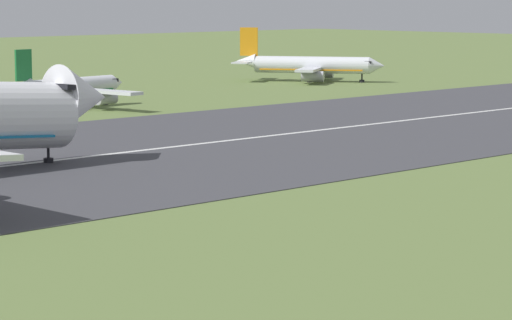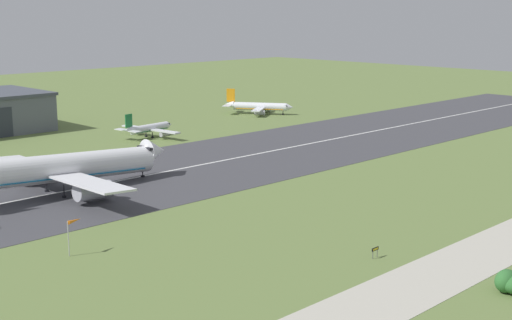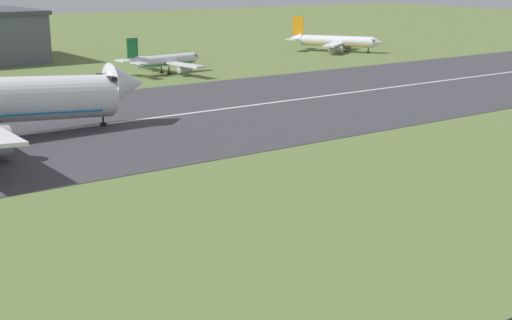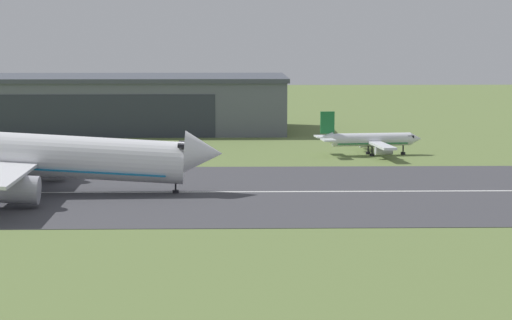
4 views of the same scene
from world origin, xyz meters
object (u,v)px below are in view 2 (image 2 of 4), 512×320
at_px(airplane_landing, 50,170).
at_px(windsock_pole, 74,222).
at_px(airplane_parked_west, 259,107).
at_px(runway_sign, 375,250).
at_px(airplane_parked_centre, 149,128).

height_order(airplane_landing, windsock_pole, airplane_landing).
height_order(airplane_parked_west, runway_sign, airplane_parked_west).
distance_m(airplane_landing, windsock_pole, 37.03).
bearing_deg(windsock_pole, airplane_landing, 66.44).
distance_m(airplane_parked_west, runway_sign, 151.34).
bearing_deg(windsock_pole, airplane_parked_centre, 47.45).
bearing_deg(windsock_pole, airplane_parked_west, 34.52).
distance_m(airplane_parked_west, windsock_pole, 151.16).
bearing_deg(airplane_landing, runway_sign, -76.72).
distance_m(windsock_pole, runway_sign, 45.14).
bearing_deg(runway_sign, airplane_parked_centre, 70.64).
relative_size(airplane_landing, airplane_parked_west, 2.40).
bearing_deg(runway_sign, airplane_parked_west, 51.63).
relative_size(airplane_parked_centre, windsock_pole, 4.12).
relative_size(windsock_pole, runway_sign, 3.32).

